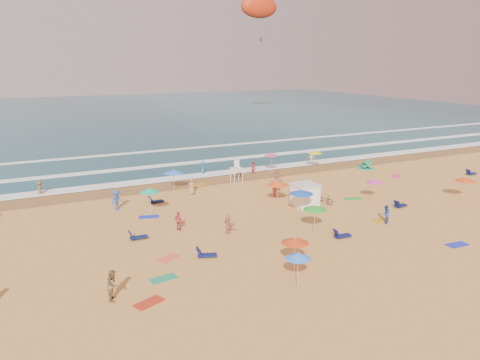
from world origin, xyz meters
name	(u,v)px	position (x,y,z in m)	size (l,w,h in m)	color
ground	(245,215)	(0.00, 0.00, 0.00)	(220.00, 220.00, 0.00)	gold
ocean	(88,116)	(0.00, 84.00, 0.00)	(220.00, 140.00, 0.18)	#0C4756
wet_sand	(194,183)	(0.00, 12.50, 0.01)	(220.00, 220.00, 0.00)	olive
surf_foam	(169,166)	(0.00, 21.32, 0.10)	(200.00, 18.70, 0.05)	white
cabana	(305,196)	(6.12, -0.12, 1.00)	(2.00, 2.00, 2.00)	white
cabana_roof	(305,185)	(6.12, -0.12, 2.06)	(2.20, 2.20, 0.12)	silver
bicycle	(324,199)	(8.02, -0.42, 0.46)	(0.62, 1.77, 0.93)	black
lifeguard_stand	(237,173)	(4.38, 10.64, 1.05)	(1.20, 1.20, 2.10)	white
beach_umbrellas	(204,199)	(-3.97, -0.47, 2.12)	(50.95, 29.30, 0.78)	teal
loungers	(301,215)	(4.17, -2.49, 0.17)	(63.40, 15.64, 0.34)	navy
towels	(284,217)	(2.66, -2.08, 0.01)	(35.75, 25.48, 0.03)	red
popup_tents	(427,174)	(24.06, 2.10, 0.60)	(6.86, 16.89, 1.20)	#F235A5
beachgoers	(210,195)	(-1.27, 4.71, 0.79)	(41.57, 26.98, 2.10)	#AE7B50
parasail	(259,7)	(35.10, 62.24, 24.67)	(8.93, 3.12, 9.91)	red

